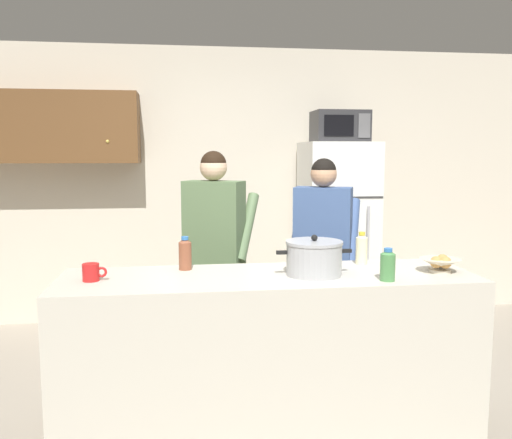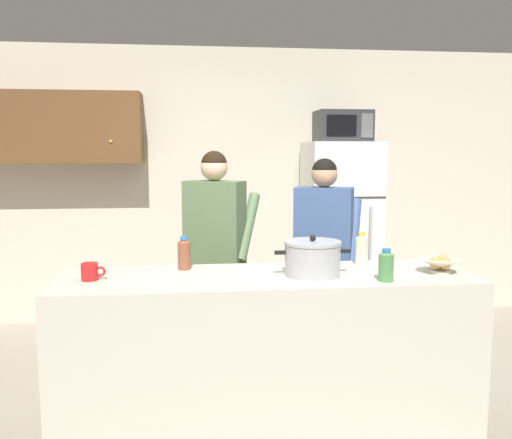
{
  "view_description": "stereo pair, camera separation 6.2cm",
  "coord_description": "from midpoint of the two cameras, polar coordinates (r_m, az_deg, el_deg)",
  "views": [
    {
      "loc": [
        -0.48,
        -2.96,
        1.61
      ],
      "look_at": [
        0.0,
        0.55,
        1.17
      ],
      "focal_mm": 37.85,
      "sensor_mm": 36.0,
      "label": 1
    },
    {
      "loc": [
        -0.41,
        -2.97,
        1.61
      ],
      "look_at": [
        0.0,
        0.55,
        1.17
      ],
      "focal_mm": 37.85,
      "sensor_mm": 36.0,
      "label": 2
    }
  ],
  "objects": [
    {
      "name": "person_near_pot",
      "position": [
        3.85,
        -3.87,
        -1.92
      ],
      "size": [
        0.6,
        0.56,
        1.62
      ],
      "color": "#33384C",
      "rests_on": "ground"
    },
    {
      "name": "bottle_mid_counter",
      "position": [
        3.41,
        11.57,
        -3.05
      ],
      "size": [
        0.07,
        0.07,
        0.2
      ],
      "color": "beige",
      "rests_on": "kitchen_island"
    },
    {
      "name": "bottle_near_edge",
      "position": [
        3.0,
        14.16,
        -4.71
      ],
      "size": [
        0.08,
        0.08,
        0.18
      ],
      "color": "#4C8C4C",
      "rests_on": "kitchen_island"
    },
    {
      "name": "bread_bowl",
      "position": [
        3.3,
        19.37,
        -4.5
      ],
      "size": [
        0.23,
        0.23,
        0.1
      ],
      "color": "beige",
      "rests_on": "kitchen_island"
    },
    {
      "name": "microwave",
      "position": [
        4.99,
        9.5,
        9.68
      ],
      "size": [
        0.48,
        0.37,
        0.28
      ],
      "color": "#2D2D30",
      "rests_on": "refrigerator"
    },
    {
      "name": "refrigerator",
      "position": [
        5.07,
        9.2,
        -1.62
      ],
      "size": [
        0.64,
        0.68,
        1.71
      ],
      "color": "white",
      "rests_on": "ground"
    },
    {
      "name": "cooking_pot",
      "position": [
        3.07,
        6.57,
        -4.07
      ],
      "size": [
        0.43,
        0.32,
        0.23
      ],
      "color": "#ADAFB5",
      "rests_on": "kitchen_island"
    },
    {
      "name": "coffee_mug",
      "position": [
        3.06,
        -16.57,
        -5.31
      ],
      "size": [
        0.13,
        0.09,
        0.1
      ],
      "color": "red",
      "rests_on": "kitchen_island"
    },
    {
      "name": "person_by_sink",
      "position": [
        3.88,
        7.6,
        -2.46
      ],
      "size": [
        0.58,
        0.54,
        1.57
      ],
      "color": "#726656",
      "rests_on": "ground"
    },
    {
      "name": "kitchen_island",
      "position": [
        3.21,
        1.75,
        -13.91
      ],
      "size": [
        2.35,
        0.68,
        0.92
      ],
      "primitive_type": "cube",
      "color": "beige",
      "rests_on": "ground"
    },
    {
      "name": "ground_plane",
      "position": [
        3.4,
        1.72,
        -21.16
      ],
      "size": [
        14.0,
        14.0,
        0.0
      ],
      "primitive_type": "plane",
      "color": "#9E9384"
    },
    {
      "name": "back_wall_unit",
      "position": [
        5.24,
        -4.37,
        4.49
      ],
      "size": [
        6.0,
        0.48,
        2.6
      ],
      "color": "beige",
      "rests_on": "ground"
    },
    {
      "name": "bottle_far_corner",
      "position": [
        3.22,
        -7.07,
        -3.56
      ],
      "size": [
        0.08,
        0.08,
        0.2
      ],
      "color": "brown",
      "rests_on": "kitchen_island"
    }
  ]
}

